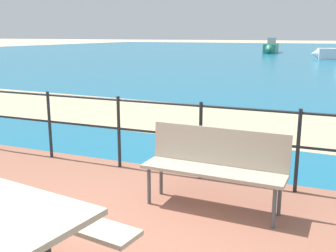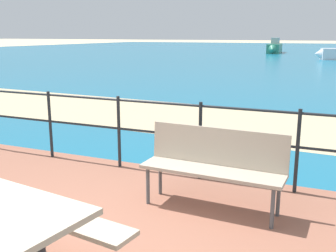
% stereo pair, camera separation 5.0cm
% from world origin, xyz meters
% --- Properties ---
extents(sea_water, '(90.00, 90.00, 0.01)m').
position_xyz_m(sea_water, '(0.00, 40.00, 0.01)').
color(sea_water, '#196B8E').
rests_on(sea_water, ground).
extents(beach_strip, '(54.10, 5.91, 0.01)m').
position_xyz_m(beach_strip, '(0.00, 6.10, 0.01)').
color(beach_strip, tan).
rests_on(beach_strip, ground).
extents(park_bench, '(1.51, 0.47, 0.85)m').
position_xyz_m(park_bench, '(1.01, 1.62, 0.57)').
color(park_bench, tan).
rests_on(park_bench, patio_paving).
extents(railing_fence, '(5.94, 0.04, 0.99)m').
position_xyz_m(railing_fence, '(0.00, 2.39, 0.68)').
color(railing_fence, '#1E2328').
rests_on(railing_fence, patio_paving).
extents(boat_near, '(1.57, 5.63, 1.51)m').
position_xyz_m(boat_near, '(-4.20, 39.56, 0.55)').
color(boat_near, '#338466').
rests_on(boat_near, sea_water).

